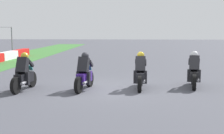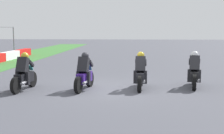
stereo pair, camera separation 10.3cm
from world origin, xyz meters
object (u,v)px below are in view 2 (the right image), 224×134
object	(u,v)px
rider_lane_b	(140,74)
rider_lane_d	(24,75)
rider_lane_c	(84,74)
rider_lane_a	(194,72)

from	to	relation	value
rider_lane_b	rider_lane_d	bearing A→B (deg)	101.67
rider_lane_d	rider_lane_c	bearing A→B (deg)	-78.10
rider_lane_b	rider_lane_c	distance (m)	2.28
rider_lane_a	rider_lane_c	bearing A→B (deg)	111.01
rider_lane_b	rider_lane_c	world-z (taller)	same
rider_lane_b	rider_lane_c	size ratio (longest dim) A/B	1.01
rider_lane_a	rider_lane_d	bearing A→B (deg)	109.35
rider_lane_a	rider_lane_c	size ratio (longest dim) A/B	1.00
rider_lane_c	rider_lane_a	bearing A→B (deg)	-69.34
rider_lane_a	rider_lane_d	world-z (taller)	same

